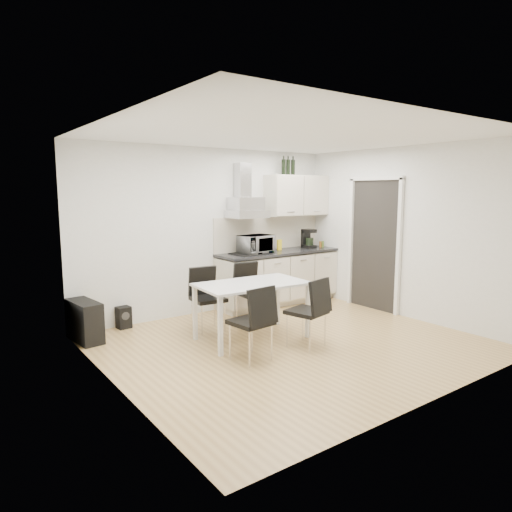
{
  "coord_description": "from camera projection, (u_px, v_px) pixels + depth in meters",
  "views": [
    {
      "loc": [
        -3.66,
        -4.28,
        1.94
      ],
      "look_at": [
        -0.24,
        0.43,
        1.1
      ],
      "focal_mm": 32.0,
      "sensor_mm": 36.0,
      "label": 1
    }
  ],
  "objects": [
    {
      "name": "wall_right",
      "position": [
        405.0,
        233.0,
        6.95
      ],
      "size": [
        0.1,
        4.0,
        2.6
      ],
      "primitive_type": "cube",
      "color": "white",
      "rests_on": "ground"
    },
    {
      "name": "ceiling",
      "position": [
        293.0,
        135.0,
        5.46
      ],
      "size": [
        4.5,
        4.5,
        0.0
      ],
      "primitive_type": "plane",
      "color": "white",
      "rests_on": "wall_back"
    },
    {
      "name": "kitchenette",
      "position": [
        279.0,
        256.0,
        7.79
      ],
      "size": [
        2.22,
        0.64,
        2.52
      ],
      "color": "beige",
      "rests_on": "ground"
    },
    {
      "name": "chair_near_left",
      "position": [
        251.0,
        323.0,
        5.2
      ],
      "size": [
        0.49,
        0.55,
        0.88
      ],
      "primitive_type": null,
      "rotation": [
        0.0,
        0.0,
        0.11
      ],
      "color": "black",
      "rests_on": "ground"
    },
    {
      "name": "chair_far_right",
      "position": [
        252.0,
        294.0,
        6.68
      ],
      "size": [
        0.47,
        0.53,
        0.88
      ],
      "primitive_type": null,
      "rotation": [
        0.0,
        0.0,
        3.07
      ],
      "color": "black",
      "rests_on": "ground"
    },
    {
      "name": "wall_left",
      "position": [
        112.0,
        258.0,
        4.34
      ],
      "size": [
        0.1,
        4.0,
        2.6
      ],
      "primitive_type": "cube",
      "color": "white",
      "rests_on": "ground"
    },
    {
      "name": "guitar_amp",
      "position": [
        85.0,
        321.0,
        5.89
      ],
      "size": [
        0.34,
        0.66,
        0.53
      ],
      "rotation": [
        0.0,
        0.0,
        0.12
      ],
      "color": "black",
      "rests_on": "ground"
    },
    {
      "name": "chair_far_left",
      "position": [
        208.0,
        300.0,
        6.3
      ],
      "size": [
        0.49,
        0.55,
        0.88
      ],
      "primitive_type": null,
      "rotation": [
        0.0,
        0.0,
        3.03
      ],
      "color": "black",
      "rests_on": "ground"
    },
    {
      "name": "chair_near_right",
      "position": [
        306.0,
        312.0,
        5.65
      ],
      "size": [
        0.55,
        0.59,
        0.88
      ],
      "primitive_type": null,
      "rotation": [
        0.0,
        0.0,
        0.24
      ],
      "color": "black",
      "rests_on": "ground"
    },
    {
      "name": "dining_table",
      "position": [
        252.0,
        289.0,
        5.93
      ],
      "size": [
        1.46,
        0.89,
        0.75
      ],
      "rotation": [
        0.0,
        0.0,
        -0.06
      ],
      "color": "white",
      "rests_on": "ground"
    },
    {
      "name": "doorway",
      "position": [
        374.0,
        246.0,
        7.4
      ],
      "size": [
        0.08,
        1.04,
        2.1
      ],
      "primitive_type": "cube",
      "color": "white",
      "rests_on": "ground"
    },
    {
      "name": "wall_front",
      "position": [
        439.0,
        263.0,
        4.04
      ],
      "size": [
        4.5,
        0.1,
        2.6
      ],
      "primitive_type": "cube",
      "color": "white",
      "rests_on": "ground"
    },
    {
      "name": "wall_back",
      "position": [
        210.0,
        231.0,
        7.25
      ],
      "size": [
        4.5,
        0.1,
        2.6
      ],
      "primitive_type": "cube",
      "color": "white",
      "rests_on": "ground"
    },
    {
      "name": "floor_speaker",
      "position": [
        124.0,
        317.0,
        6.46
      ],
      "size": [
        0.2,
        0.18,
        0.31
      ],
      "primitive_type": "cube",
      "rotation": [
        0.0,
        0.0,
        0.09
      ],
      "color": "black",
      "rests_on": "ground"
    },
    {
      "name": "ground",
      "position": [
        291.0,
        343.0,
        5.83
      ],
      "size": [
        4.5,
        4.5,
        0.0
      ],
      "primitive_type": "plane",
      "color": "tan",
      "rests_on": "ground"
    }
  ]
}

